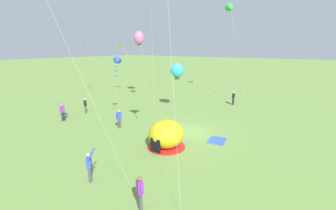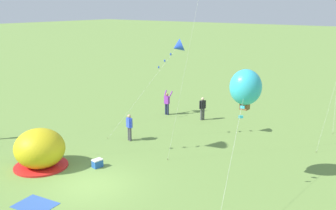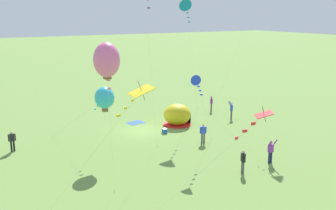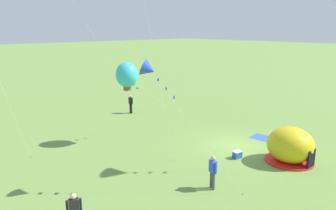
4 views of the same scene
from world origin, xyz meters
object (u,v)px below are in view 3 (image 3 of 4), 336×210
person_with_toddler (271,151)px  kite_blue (197,81)px  kite_teal (186,7)px  kite_pink (107,60)px  person_strolling (243,160)px  person_arms_raised (231,110)px  person_center_field (12,140)px  kite_red (254,123)px  person_far_back (211,103)px  kite_cyan (105,98)px  cooler_box (164,131)px  popup_tent (177,115)px  person_watching_sky (203,132)px  kite_yellow (138,95)px

person_with_toddler → kite_blue: (3.88, -4.09, 4.87)m
person_with_toddler → kite_blue: 7.45m
kite_teal → kite_pink: bearing=45.7°
person_strolling → kite_teal: size_ratio=0.14×
person_arms_raised → kite_pink: 22.90m
person_center_field → kite_blue: size_ratio=0.27×
person_with_toddler → kite_red: kite_red is taller
person_with_toddler → person_far_back: person_with_toddler is taller
person_strolling → kite_cyan: 11.08m
kite_red → person_arms_raised: bearing=-127.1°
person_arms_raised → person_center_field: person_arms_raised is taller
person_far_back → kite_cyan: size_ratio=0.22×
cooler_box → popup_tent: bearing=-143.9°
person_center_field → kite_teal: 20.03m
kite_cyan → person_center_field: bearing=-37.9°
person_strolling → person_far_back: 17.54m
person_arms_raised → person_center_field: bearing=-2.4°
person_center_field → kite_pink: bearing=104.8°
person_strolling → kite_red: size_ratio=0.23×
person_watching_sky → kite_teal: 12.83m
person_strolling → person_far_back: bearing=-118.6°
person_with_toddler → person_far_back: (-5.43, -14.97, -0.03)m
person_strolling → person_watching_sky: (-1.26, -6.66, 0.00)m
kite_blue → kite_teal: bearing=-117.6°
person_with_toddler → kite_yellow: kite_yellow is taller
popup_tent → person_strolling: (2.24, 12.58, -0.03)m
kite_cyan → kite_blue: bearing=152.4°
person_arms_raised → person_far_back: size_ratio=1.10×
person_with_toddler → kite_pink: (12.78, 0.74, 7.50)m
cooler_box → kite_red: 21.73m
person_center_field → kite_yellow: size_ratio=0.22×
kite_cyan → kite_blue: (-6.13, 3.20, 1.20)m
person_with_toddler → kite_cyan: 12.92m
person_center_field → kite_pink: kite_pink is taller
person_strolling → person_with_toddler: person_with_toddler is taller
person_arms_raised → kite_yellow: (18.00, 15.56, 6.31)m
kite_blue → person_with_toddler: bearing=133.5°
cooler_box → kite_red: kite_red is taller
person_with_toddler → kite_cyan: (10.02, -7.29, 3.67)m
person_watching_sky → kite_blue: size_ratio=0.27×
kite_teal → kite_yellow: 22.68m
person_center_field → popup_tent: bearing=-179.7°
person_strolling → kite_teal: 17.64m
cooler_box → person_arms_raised: person_arms_raised is taller
popup_tent → kite_blue: size_ratio=0.44×
person_arms_raised → kite_red: 26.14m
person_center_field → person_far_back: same height
person_far_back → kite_red: size_ratio=0.23×
kite_red → kite_teal: 25.38m
person_center_field → person_watching_sky: size_ratio=1.00×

